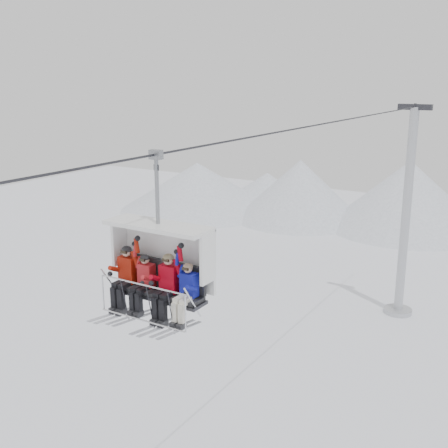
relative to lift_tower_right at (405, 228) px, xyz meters
The scene contains 8 objects.
ridgeline 20.33m from the lift_tower_right, 94.51° to the left, with size 72.00×21.00×7.00m.
lift_tower_right is the anchor object (origin of this frame).
haul_cable 23.25m from the lift_tower_right, 90.00° to the right, with size 0.06×0.06×50.00m, color #2C2C31.
chairlift_carrier 25.37m from the lift_tower_right, 90.00° to the right, with size 2.72×1.17×3.98m.
skier_far_left 25.59m from the lift_tower_right, 92.13° to the right, with size 0.45×1.69×1.75m.
skier_center_left 25.58m from the lift_tower_right, 90.81° to the right, with size 0.39×1.69×1.56m.
skier_center_right 25.58m from the lift_tower_right, 89.19° to the right, with size 0.45×1.69×1.77m.
skier_far_right 25.60m from the lift_tower_right, 87.92° to the right, with size 0.39×1.69×1.57m.
Camera 1 is at (8.05, -13.20, 15.02)m, focal length 45.00 mm.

